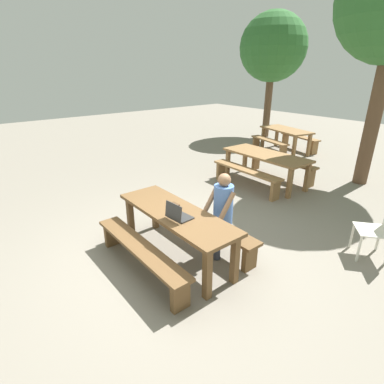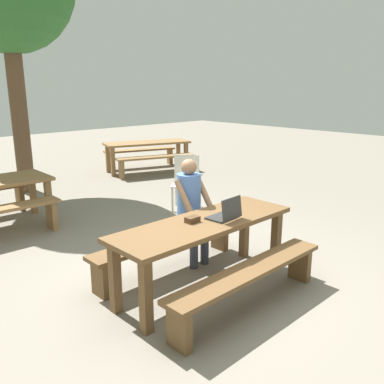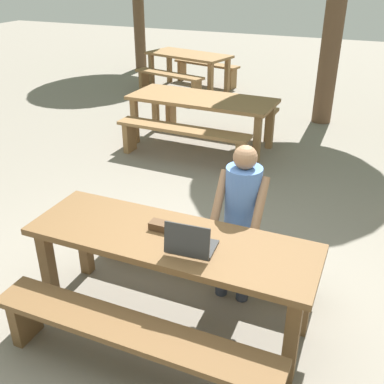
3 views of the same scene
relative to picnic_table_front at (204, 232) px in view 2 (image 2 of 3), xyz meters
The scene contains 11 objects.
ground_plane 0.63m from the picnic_table_front, ahead, with size 30.00×30.00×0.00m, color gray.
picnic_table_front is the anchor object (origin of this frame).
bench_near 0.68m from the picnic_table_front, 90.00° to the right, with size 1.99×0.30×0.42m.
bench_far 0.68m from the picnic_table_front, 90.00° to the left, with size 1.99×0.30×0.42m.
laptop 0.29m from the picnic_table_front, 28.52° to the right, with size 0.33×0.28×0.24m.
small_pouch 0.19m from the picnic_table_front, 151.80° to the left, with size 0.15×0.09×0.06m.
person_seated 0.67m from the picnic_table_front, 58.67° to the left, with size 0.39×0.40×1.27m.
plastic_chair 2.96m from the picnic_table_front, 50.95° to the left, with size 0.62×0.62×0.92m.
picnic_table_rear 6.24m from the picnic_table_front, 57.84° to the left, with size 2.20×1.34×0.73m.
bench_rear_south 5.66m from the picnic_table_front, 56.44° to the left, with size 1.87×0.89×0.47m.
bench_rear_north 6.83m from the picnic_table_front, 59.01° to the left, with size 1.87×0.89×0.47m.
Camera 2 is at (-2.83, -2.78, 2.10)m, focal length 38.12 mm.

